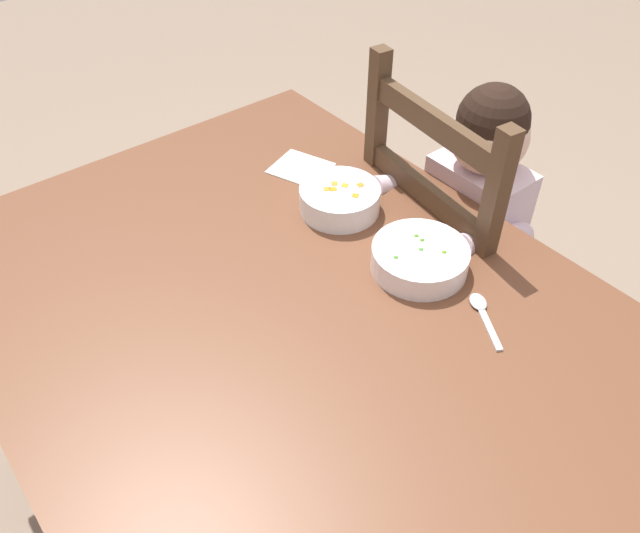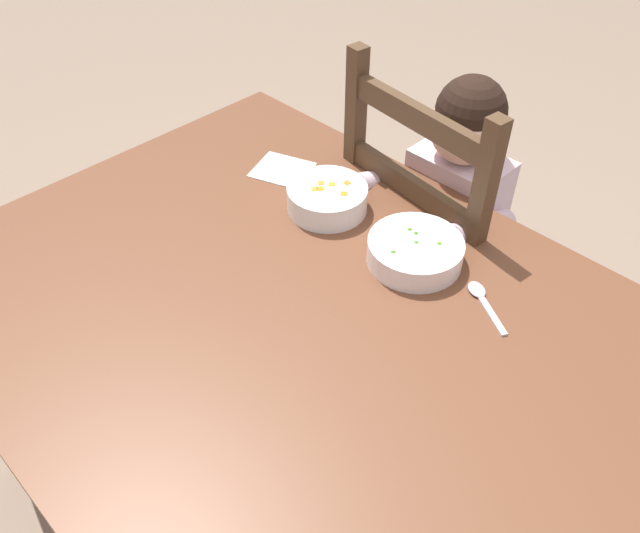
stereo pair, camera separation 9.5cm
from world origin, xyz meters
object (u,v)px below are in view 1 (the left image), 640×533
at_px(bowl_of_carrots, 340,198).
at_px(spoon, 482,310).
at_px(bowl_of_peas, 420,258).
at_px(child_figure, 467,216).
at_px(dining_table, 301,348).
at_px(dining_chair, 455,265).

distance_m(bowl_of_carrots, spoon, 0.39).
height_order(bowl_of_peas, bowl_of_carrots, bowl_of_carrots).
bearing_deg(child_figure, bowl_of_carrots, -112.16).
relative_size(dining_table, dining_chair, 1.43).
distance_m(child_figure, spoon, 0.41).
bearing_deg(spoon, child_figure, 133.57).
height_order(child_figure, bowl_of_peas, child_figure).
bearing_deg(dining_chair, spoon, -45.96).
distance_m(dining_table, spoon, 0.34).
distance_m(child_figure, bowl_of_peas, 0.34).
bearing_deg(child_figure, dining_chair, 160.28).
bearing_deg(child_figure, bowl_of_peas, -67.84).
bearing_deg(dining_table, bowl_of_peas, 80.98).
bearing_deg(dining_chair, child_figure, -19.72).
distance_m(dining_table, dining_chair, 0.58).
bearing_deg(child_figure, spoon, -46.43).
relative_size(child_figure, bowl_of_peas, 5.06).
relative_size(dining_chair, child_figure, 1.05).
xyz_separation_m(bowl_of_carrots, spoon, (0.39, 0.01, -0.03)).
xyz_separation_m(dining_chair, bowl_of_carrots, (-0.11, -0.30, 0.28)).
height_order(bowl_of_carrots, spoon, bowl_of_carrots).
bearing_deg(child_figure, dining_table, -81.89).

